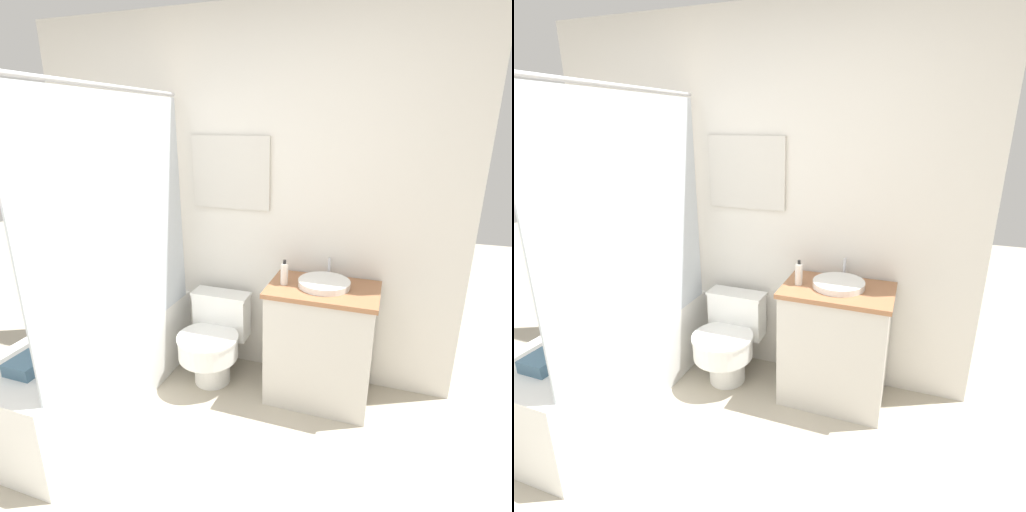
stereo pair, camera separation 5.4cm
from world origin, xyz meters
TOP-DOWN VIEW (x-y plane):
  - wall_back at (-0.00, 1.84)m, footprint 3.07×0.07m
  - shower_area at (-0.70, 1.06)m, footprint 0.63×1.50m
  - toilet at (-0.08, 1.54)m, footprint 0.43×0.54m
  - vanity at (0.68, 1.57)m, footprint 0.69×0.46m
  - sink at (0.68, 1.59)m, footprint 0.33×0.36m
  - soap_bottle at (0.43, 1.55)m, footprint 0.05×0.05m

SIDE VIEW (x-z plane):
  - toilet at x=-0.08m, z-range 0.00..0.62m
  - shower_area at x=-0.70m, z-range -0.68..1.30m
  - vanity at x=0.68m, z-range 0.00..0.81m
  - sink at x=0.68m, z-range 0.76..0.89m
  - soap_bottle at x=0.43m, z-range 0.80..0.96m
  - wall_back at x=0.00m, z-range 0.00..2.50m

